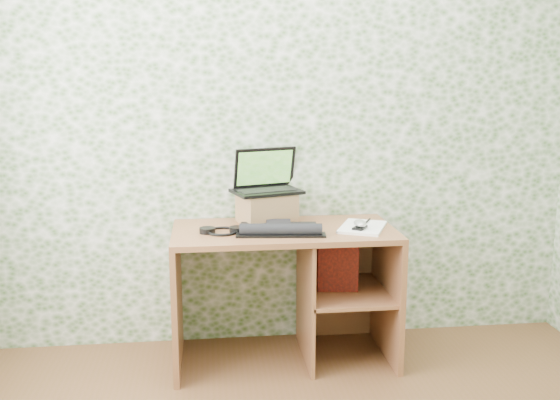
{
  "coord_description": "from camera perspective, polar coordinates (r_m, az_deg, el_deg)",
  "views": [
    {
      "loc": [
        -0.41,
        -1.81,
        1.57
      ],
      "look_at": [
        -0.03,
        1.39,
        0.92
      ],
      "focal_mm": 40.0,
      "sensor_mm": 36.0,
      "label": 1
    }
  ],
  "objects": [
    {
      "name": "desk",
      "position": [
        3.49,
        1.59,
        -6.79
      ],
      "size": [
        1.2,
        0.6,
        0.75
      ],
      "color": "brown",
      "rests_on": "floor"
    },
    {
      "name": "wall_back",
      "position": [
        3.59,
        -0.24,
        7.1
      ],
      "size": [
        3.5,
        0.0,
        3.5
      ],
      "primitive_type": "plane",
      "rotation": [
        1.57,
        0.0,
        0.0
      ],
      "color": "silver",
      "rests_on": "ground"
    },
    {
      "name": "laptop",
      "position": [
        3.5,
        -1.3,
        1.69
      ],
      "size": [
        0.42,
        0.36,
        0.24
      ],
      "rotation": [
        0.0,
        0.0,
        0.31
      ],
      "color": "black",
      "rests_on": "riser"
    },
    {
      "name": "notepad",
      "position": [
        3.41,
        7.55,
        -2.48
      ],
      "size": [
        0.33,
        0.38,
        0.01
      ],
      "primitive_type": "cube",
      "rotation": [
        0.0,
        0.0,
        -0.43
      ],
      "color": "white",
      "rests_on": "desk"
    },
    {
      "name": "riser",
      "position": [
        3.49,
        -1.22,
        -0.74
      ],
      "size": [
        0.35,
        0.31,
        0.17
      ],
      "primitive_type": "cube",
      "rotation": [
        0.0,
        0.0,
        0.31
      ],
      "color": "olive",
      "rests_on": "desk"
    },
    {
      "name": "mouse",
      "position": [
        3.34,
        7.32,
        -2.32
      ],
      "size": [
        0.11,
        0.12,
        0.04
      ],
      "primitive_type": "ellipsoid",
      "rotation": [
        0.0,
        0.0,
        -0.59
      ],
      "color": "#BABABD",
      "rests_on": "notepad"
    },
    {
      "name": "red_box",
      "position": [
        3.48,
        5.29,
        -6.1
      ],
      "size": [
        0.23,
        0.1,
        0.27
      ],
      "primitive_type": "cube",
      "rotation": [
        0.0,
        0.0,
        -0.12
      ],
      "color": "#9C1A0E",
      "rests_on": "desk"
    },
    {
      "name": "keyboard",
      "position": [
        3.28,
        -0.05,
        -2.65
      ],
      "size": [
        0.47,
        0.28,
        0.06
      ],
      "rotation": [
        0.0,
        0.0,
        -0.11
      ],
      "color": "black",
      "rests_on": "desk"
    },
    {
      "name": "headphones",
      "position": [
        3.3,
        -5.29,
        -2.81
      ],
      "size": [
        0.24,
        0.17,
        0.03
      ],
      "rotation": [
        0.0,
        0.0,
        0.0
      ],
      "color": "black",
      "rests_on": "desk"
    },
    {
      "name": "pen",
      "position": [
        3.49,
        7.95,
        -1.97
      ],
      "size": [
        0.08,
        0.14,
        0.01
      ],
      "primitive_type": "cylinder",
      "rotation": [
        1.57,
        0.0,
        -0.48
      ],
      "color": "black",
      "rests_on": "notepad"
    }
  ]
}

